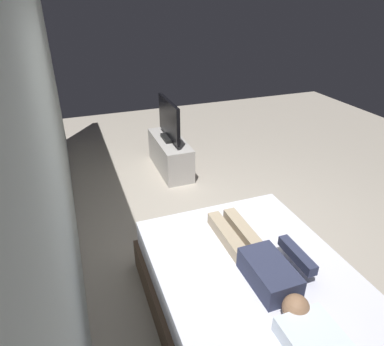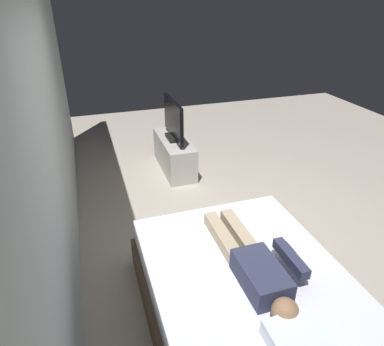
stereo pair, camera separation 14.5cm
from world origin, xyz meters
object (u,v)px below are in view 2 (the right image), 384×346
object	(u,v)px
remote	(289,248)
tv	(173,121)
bed	(248,302)
person	(254,264)
tv_stand	(174,154)

from	to	relation	value
remote	tv	xyz separation A→B (m)	(2.73, 0.26, 0.24)
bed	person	world-z (taller)	person
person	tv	size ratio (longest dim) A/B	1.43
tv_stand	tv	xyz separation A→B (m)	(0.00, 0.00, 0.53)
person	tv_stand	xyz separation A→B (m)	(2.88, -0.15, -0.37)
bed	remote	size ratio (longest dim) A/B	13.62
remote	tv	size ratio (longest dim) A/B	0.17
person	tv_stand	bearing A→B (deg)	-2.89
bed	tv_stand	xyz separation A→B (m)	(2.91, -0.18, -0.01)
bed	remote	world-z (taller)	remote
bed	tv	size ratio (longest dim) A/B	2.32
remote	tv_stand	xyz separation A→B (m)	(2.73, 0.26, -0.30)
person	tv_stand	distance (m)	2.91
person	tv_stand	size ratio (longest dim) A/B	1.15
bed	tv	world-z (taller)	tv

